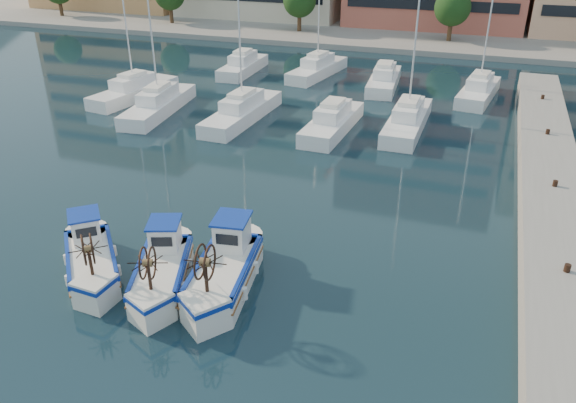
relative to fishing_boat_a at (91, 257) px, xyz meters
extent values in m
plane|color=#172D3D|center=(4.92, -1.24, -0.78)|extent=(300.00, 300.00, 0.00)
cube|color=gray|center=(17.92, 6.76, -0.18)|extent=(3.00, 60.00, 1.20)
cube|color=gray|center=(4.92, 65.76, -0.48)|extent=(180.00, 40.00, 0.60)
cylinder|color=#3F2B19|center=(-45.08, 52.26, 0.72)|extent=(0.50, 0.50, 3.00)
cylinder|color=#3F2B19|center=(-27.08, 52.26, 0.72)|extent=(0.50, 0.50, 3.00)
cylinder|color=#3F2B19|center=(-9.08, 52.26, 0.72)|extent=(0.50, 0.50, 3.00)
sphere|color=#1D4317|center=(-9.08, 52.26, 3.42)|extent=(4.00, 4.00, 4.00)
cylinder|color=#3F2B19|center=(8.92, 52.26, 0.72)|extent=(0.50, 0.50, 3.00)
sphere|color=#1D4317|center=(8.92, 52.26, 3.42)|extent=(4.00, 4.00, 4.00)
cube|color=white|center=(-12.69, 22.00, -0.28)|extent=(3.38, 8.82, 1.00)
cylinder|color=silver|center=(-12.69, 22.00, 5.22)|extent=(0.12, 0.12, 11.00)
cube|color=white|center=(-8.88, 19.52, -0.28)|extent=(3.39, 9.62, 1.00)
cylinder|color=silver|center=(-8.88, 19.52, 5.22)|extent=(0.12, 0.12, 11.00)
cube|color=white|center=(-2.29, 20.05, -0.28)|extent=(2.45, 9.60, 1.00)
cylinder|color=silver|center=(-2.29, 20.05, 5.22)|extent=(0.12, 0.12, 11.00)
cube|color=white|center=(4.44, 20.03, -0.28)|extent=(2.43, 8.30, 1.00)
cube|color=white|center=(9.18, 22.17, -0.28)|extent=(2.24, 9.22, 1.00)
cylinder|color=silver|center=(9.18, 22.17, 5.22)|extent=(0.12, 0.12, 11.00)
cube|color=white|center=(-7.97, 32.84, -0.28)|extent=(2.54, 8.05, 1.00)
cube|color=white|center=(-1.04, 34.17, -0.28)|extent=(3.48, 9.07, 1.00)
cylinder|color=silver|center=(-1.04, 34.17, 5.22)|extent=(0.12, 0.12, 11.00)
cube|color=white|center=(5.52, 32.33, -0.28)|extent=(2.94, 8.50, 1.00)
cube|color=white|center=(13.36, 31.53, -0.28)|extent=(3.17, 8.36, 1.00)
cylinder|color=silver|center=(13.36, 31.53, 5.22)|extent=(0.12, 0.12, 11.00)
cube|color=white|center=(0.09, -0.11, -0.26)|extent=(4.13, 4.34, 1.05)
cube|color=navy|center=(0.09, -0.11, 0.14)|extent=(4.26, 4.47, 0.16)
cube|color=blue|center=(0.09, -0.11, 0.08)|extent=(3.56, 3.77, 0.06)
cube|color=white|center=(-0.70, 0.79, 0.82)|extent=(1.69, 1.70, 1.10)
cube|color=navy|center=(-0.70, 0.79, 1.42)|extent=(1.90, 1.92, 0.08)
cylinder|color=#331E14|center=(1.29, -1.46, 0.85)|extent=(0.12, 0.12, 1.16)
cylinder|color=brown|center=(1.29, -1.46, 1.47)|extent=(0.43, 0.42, 0.28)
torus|color=#331E14|center=(1.18, -1.56, 1.47)|extent=(0.83, 0.92, 1.17)
torus|color=#331E14|center=(1.40, -1.36, 1.47)|extent=(0.83, 0.92, 1.17)
cube|color=white|center=(3.21, 0.17, -0.25)|extent=(3.21, 4.61, 1.06)
cube|color=navy|center=(3.21, 0.17, 0.15)|extent=(3.31, 4.75, 0.16)
cube|color=blue|center=(3.21, 0.17, 0.09)|extent=(2.69, 4.07, 0.06)
cube|color=white|center=(2.78, 1.30, 0.83)|extent=(1.51, 1.62, 1.11)
cube|color=navy|center=(2.78, 1.30, 1.44)|extent=(1.70, 1.82, 0.08)
cylinder|color=#331E14|center=(3.86, -1.53, 0.86)|extent=(0.12, 0.12, 1.17)
cylinder|color=brown|center=(3.86, -1.53, 1.49)|extent=(0.40, 0.38, 0.28)
torus|color=#331E14|center=(3.72, -1.58, 1.49)|extent=(0.49, 1.13, 1.18)
torus|color=#331E14|center=(4.00, -1.47, 1.49)|extent=(0.49, 1.13, 1.18)
cube|color=white|center=(5.56, 0.88, -0.20)|extent=(2.71, 4.89, 1.16)
cube|color=navy|center=(5.56, 0.88, 0.24)|extent=(2.79, 5.04, 0.18)
cube|color=blue|center=(5.56, 0.88, 0.17)|extent=(2.20, 4.36, 0.07)
cube|color=white|center=(5.34, 2.19, 0.98)|extent=(1.43, 1.61, 1.21)
cube|color=navy|center=(5.34, 2.19, 1.64)|extent=(1.62, 1.80, 0.09)
cylinder|color=#331E14|center=(5.88, -1.07, 1.01)|extent=(0.13, 0.13, 1.28)
cylinder|color=brown|center=(5.88, -1.07, 1.70)|extent=(0.40, 0.36, 0.31)
torus|color=#331E14|center=(5.72, -1.10, 1.70)|extent=(0.29, 1.28, 1.29)
torus|color=#331E14|center=(6.04, -1.05, 1.70)|extent=(0.29, 1.28, 1.29)
camera|label=1|loc=(14.13, -15.36, 12.24)|focal=35.00mm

